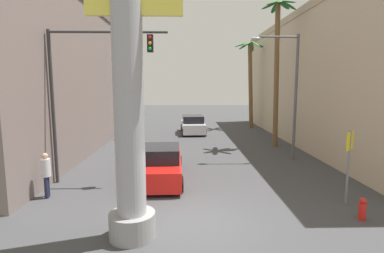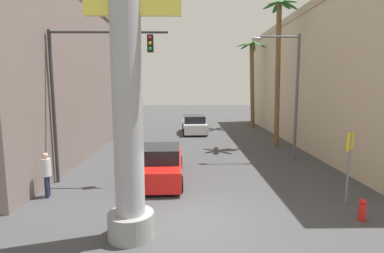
{
  "view_description": "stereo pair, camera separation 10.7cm",
  "coord_description": "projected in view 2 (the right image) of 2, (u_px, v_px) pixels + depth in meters",
  "views": [
    {
      "loc": [
        -0.3,
        -8.76,
        4.18
      ],
      "look_at": [
        0.0,
        3.45,
        2.49
      ],
      "focal_mm": 28.0,
      "sensor_mm": 36.0,
      "label": 1
    },
    {
      "loc": [
        -0.19,
        -8.76,
        4.18
      ],
      "look_at": [
        0.0,
        3.45,
        2.49
      ],
      "focal_mm": 28.0,
      "sensor_mm": 36.0,
      "label": 2
    }
  ],
  "objects": [
    {
      "name": "ground_plane",
      "position": [
        190.0,
        151.0,
        19.16
      ],
      "size": [
        89.31,
        89.31,
        0.0
      ],
      "primitive_type": "plane",
      "color": "#424244"
    },
    {
      "name": "building_left",
      "position": [
        23.0,
        77.0,
        18.44
      ],
      "size": [
        8.88,
        19.5,
        9.36
      ],
      "color": "slate",
      "rests_on": "ground"
    },
    {
      "name": "building_right",
      "position": [
        329.0,
        79.0,
        22.23
      ],
      "size": [
        6.15,
        25.74,
        9.25
      ],
      "color": "#C6B293",
      "rests_on": "ground"
    },
    {
      "name": "neon_sign_pole",
      "position": [
        126.0,
        44.0,
        7.62
      ],
      "size": [
        2.78,
        1.27,
        11.62
      ],
      "color": "#9E9EA3",
      "rests_on": "ground"
    },
    {
      "name": "street_lamp",
      "position": [
        289.0,
        85.0,
        16.36
      ],
      "size": [
        2.67,
        0.28,
        6.91
      ],
      "color": "#59595E",
      "rests_on": "ground"
    },
    {
      "name": "crossing_sign",
      "position": [
        349.0,
        157.0,
        10.4
      ],
      "size": [
        0.47,
        0.47,
        2.62
      ],
      "color": "slate",
      "rests_on": "ground"
    },
    {
      "name": "traffic_light_mast",
      "position": [
        86.0,
        78.0,
        12.45
      ],
      "size": [
        4.92,
        0.32,
        6.43
      ],
      "color": "#333333",
      "rests_on": "ground"
    },
    {
      "name": "car_lead",
      "position": [
        160.0,
        164.0,
        13.33
      ],
      "size": [
        2.15,
        4.98,
        1.56
      ],
      "color": "black",
      "rests_on": "ground"
    },
    {
      "name": "car_far",
      "position": [
        194.0,
        125.0,
        26.27
      ],
      "size": [
        2.19,
        4.41,
        1.56
      ],
      "color": "black",
      "rests_on": "ground"
    },
    {
      "name": "palm_tree_far_right",
      "position": [
        252.0,
        76.0,
        29.09
      ],
      "size": [
        3.12,
        2.86,
        8.41
      ],
      "color": "brown",
      "rests_on": "ground"
    },
    {
      "name": "palm_tree_mid_right",
      "position": [
        279.0,
        58.0,
        19.74
      ],
      "size": [
        2.3,
        2.4,
        9.65
      ],
      "color": "brown",
      "rests_on": "ground"
    },
    {
      "name": "pedestrian_far_left",
      "position": [
        126.0,
        126.0,
        23.21
      ],
      "size": [
        0.48,
        0.48,
        1.82
      ],
      "color": "#1E233F",
      "rests_on": "ground"
    },
    {
      "name": "pedestrian_curb_left",
      "position": [
        46.0,
        171.0,
        11.16
      ],
      "size": [
        0.39,
        0.39,
        1.7
      ],
      "color": "#1E233F",
      "rests_on": "ground"
    },
    {
      "name": "fire_hydrant",
      "position": [
        362.0,
        210.0,
        9.27
      ],
      "size": [
        0.22,
        0.22,
        0.72
      ],
      "color": "red",
      "rests_on": "ground"
    }
  ]
}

